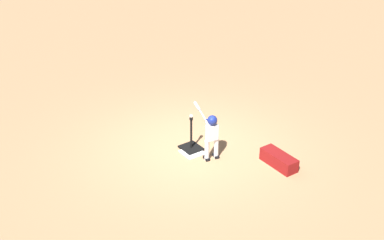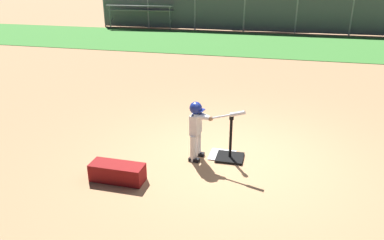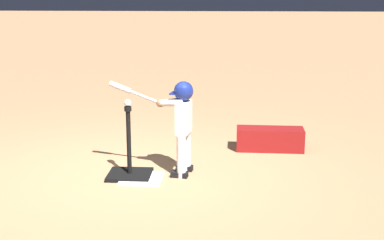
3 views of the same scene
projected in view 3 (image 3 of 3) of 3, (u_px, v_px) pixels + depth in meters
The scene contains 6 objects.
ground_plane at pixel (125, 175), 5.85m from camera, with size 90.00×90.00×0.00m, color #AD7F56.
home_plate at pixel (142, 178), 5.73m from camera, with size 0.44×0.44×0.02m, color white.
batting_tee at pixel (130, 168), 5.79m from camera, with size 0.47×0.42×0.78m.
batter_child at pixel (180, 116), 5.75m from camera, with size 0.94×0.34×1.03m.
baseball at pixel (128, 103), 5.62m from camera, with size 0.07×0.07×0.07m, color white.
equipment_bag at pixel (270, 139), 6.75m from camera, with size 0.84×0.32×0.28m, color maroon.
Camera 3 is at (-1.08, 5.48, 1.98)m, focal length 50.00 mm.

